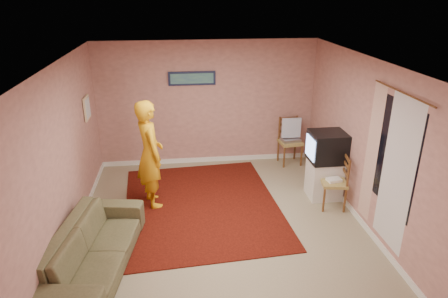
{
  "coord_description": "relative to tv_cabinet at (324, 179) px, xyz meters",
  "views": [
    {
      "loc": [
        -0.6,
        -5.5,
        3.54
      ],
      "look_at": [
        0.12,
        0.6,
        1.05
      ],
      "focal_mm": 32.0,
      "sensor_mm": 36.0,
      "label": 1
    }
  ],
  "objects": [
    {
      "name": "ground",
      "position": [
        -1.95,
        -0.68,
        -0.35
      ],
      "size": [
        5.0,
        5.0,
        0.0
      ],
      "primitive_type": "plane",
      "color": "gray",
      "rests_on": "ground"
    },
    {
      "name": "wall_back",
      "position": [
        -1.95,
        1.82,
        0.95
      ],
      "size": [
        4.5,
        0.02,
        2.6
      ],
      "primitive_type": "cube",
      "color": "tan",
      "rests_on": "ground"
    },
    {
      "name": "wall_front",
      "position": [
        -1.95,
        -3.18,
        0.95
      ],
      "size": [
        4.5,
        0.02,
        2.6
      ],
      "primitive_type": "cube",
      "color": "tan",
      "rests_on": "ground"
    },
    {
      "name": "wall_left",
      "position": [
        -4.2,
        -0.68,
        0.95
      ],
      "size": [
        0.02,
        5.0,
        2.6
      ],
      "primitive_type": "cube",
      "color": "tan",
      "rests_on": "ground"
    },
    {
      "name": "wall_right",
      "position": [
        0.3,
        -0.68,
        0.95
      ],
      "size": [
        0.02,
        5.0,
        2.6
      ],
      "primitive_type": "cube",
      "color": "tan",
      "rests_on": "ground"
    },
    {
      "name": "ceiling",
      "position": [
        -1.95,
        -0.68,
        2.25
      ],
      "size": [
        4.5,
        5.0,
        0.02
      ],
      "primitive_type": "cube",
      "color": "white",
      "rests_on": "wall_back"
    },
    {
      "name": "baseboard_back",
      "position": [
        -1.95,
        1.81,
        -0.3
      ],
      "size": [
        4.5,
        0.02,
        0.1
      ],
      "primitive_type": "cube",
      "color": "white",
      "rests_on": "ground"
    },
    {
      "name": "baseboard_left",
      "position": [
        -4.19,
        -0.68,
        -0.3
      ],
      "size": [
        0.02,
        5.0,
        0.1
      ],
      "primitive_type": "cube",
      "color": "white",
      "rests_on": "ground"
    },
    {
      "name": "baseboard_right",
      "position": [
        0.29,
        -0.68,
        -0.3
      ],
      "size": [
        0.02,
        5.0,
        0.1
      ],
      "primitive_type": "cube",
      "color": "white",
      "rests_on": "ground"
    },
    {
      "name": "window",
      "position": [
        0.29,
        -1.58,
        1.1
      ],
      "size": [
        0.01,
        1.1,
        1.5
      ],
      "primitive_type": "cube",
      "color": "black",
      "rests_on": "wall_right"
    },
    {
      "name": "curtain_sheer",
      "position": [
        0.28,
        -1.73,
        0.9
      ],
      "size": [
        0.01,
        0.75,
        2.1
      ],
      "primitive_type": "cube",
      "color": "silver",
      "rests_on": "wall_right"
    },
    {
      "name": "curtain_floral",
      "position": [
        0.26,
        -1.03,
        0.9
      ],
      "size": [
        0.01,
        0.35,
        2.1
      ],
      "primitive_type": "cube",
      "color": "beige",
      "rests_on": "wall_right"
    },
    {
      "name": "curtain_rod",
      "position": [
        0.25,
        -1.58,
        1.97
      ],
      "size": [
        0.02,
        1.4,
        0.02
      ],
      "primitive_type": "cylinder",
      "rotation": [
        1.57,
        0.0,
        0.0
      ],
      "color": "brown",
      "rests_on": "wall_right"
    },
    {
      "name": "picture_back",
      "position": [
        -2.25,
        1.78,
        1.5
      ],
      "size": [
        0.95,
        0.04,
        0.28
      ],
      "color": "#151B39",
      "rests_on": "wall_back"
    },
    {
      "name": "picture_left",
      "position": [
        -4.17,
        0.92,
        1.2
      ],
      "size": [
        0.04,
        0.38,
        0.42
      ],
      "color": "beige",
      "rests_on": "wall_left"
    },
    {
      "name": "area_rug",
      "position": [
        -2.22,
        -0.08,
        -0.34
      ],
      "size": [
        2.82,
        3.43,
        0.02
      ],
      "primitive_type": "cube",
      "rotation": [
        0.0,
        0.0,
        0.07
      ],
      "color": "black",
      "rests_on": "ground"
    },
    {
      "name": "tv_cabinet",
      "position": [
        0.0,
        0.0,
        0.0
      ],
      "size": [
        0.55,
        0.5,
        0.71
      ],
      "primitive_type": "cube",
      "color": "white",
      "rests_on": "ground"
    },
    {
      "name": "crt_tv",
      "position": [
        -0.01,
        -0.0,
        0.62
      ],
      "size": [
        0.62,
        0.55,
        0.53
      ],
      "rotation": [
        0.0,
        0.0,
        0.01
      ],
      "color": "black",
      "rests_on": "tv_cabinet"
    },
    {
      "name": "chair_a",
      "position": [
        -0.21,
        1.52,
        0.26
      ],
      "size": [
        0.5,
        0.48,
        0.54
      ],
      "rotation": [
        0.0,
        0.0,
        0.11
      ],
      "color": "tan",
      "rests_on": "ground"
    },
    {
      "name": "dvd_player",
      "position": [
        -0.21,
        1.52,
        0.19
      ],
      "size": [
        0.42,
        0.33,
        0.07
      ],
      "primitive_type": "cube",
      "rotation": [
        0.0,
        0.0,
        0.17
      ],
      "color": "#A4A4A8",
      "rests_on": "chair_a"
    },
    {
      "name": "blue_throw",
      "position": [
        -0.21,
        1.52,
        0.46
      ],
      "size": [
        0.4,
        0.05,
        0.42
      ],
      "primitive_type": "cube",
      "color": "#93B7F1",
      "rests_on": "chair_a"
    },
    {
      "name": "chair_b",
      "position": [
        0.02,
        -0.38,
        0.23
      ],
      "size": [
        0.48,
        0.5,
        0.52
      ],
      "rotation": [
        0.0,
        0.0,
        -1.75
      ],
      "color": "tan",
      "rests_on": "ground"
    },
    {
      "name": "game_console",
      "position": [
        0.02,
        -0.38,
        0.16
      ],
      "size": [
        0.26,
        0.2,
        0.05
      ],
      "primitive_type": "cube",
      "rotation": [
        0.0,
        0.0,
        0.15
      ],
      "color": "white",
      "rests_on": "chair_b"
    },
    {
      "name": "sofa",
      "position": [
        -3.75,
        -1.58,
        -0.03
      ],
      "size": [
        1.19,
        2.31,
        0.64
      ],
      "primitive_type": "imported",
      "rotation": [
        0.0,
        0.0,
        1.42
      ],
      "color": "brown",
      "rests_on": "ground"
    },
    {
      "name": "person",
      "position": [
        -3.06,
        0.1,
        0.58
      ],
      "size": [
        0.65,
        0.79,
        1.87
      ],
      "primitive_type": "imported",
      "rotation": [
        0.0,
        0.0,
        1.91
      ],
      "color": "gold",
      "rests_on": "ground"
    }
  ]
}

